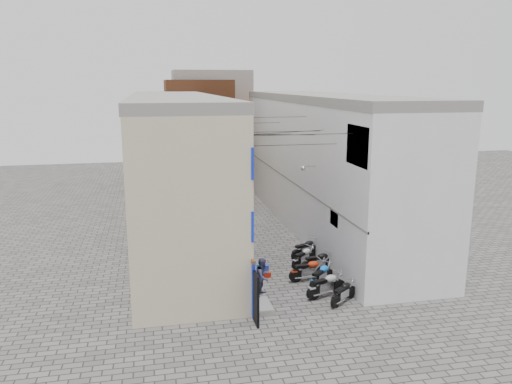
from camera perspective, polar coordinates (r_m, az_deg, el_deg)
ground at (r=22.39m, az=6.20°, el=-13.47°), size 90.00×90.00×0.00m
plinth at (r=33.80m, az=-3.98°, el=-4.17°), size 0.90×26.00×0.25m
building_left at (r=32.51m, az=-9.21°, el=2.95°), size 5.10×27.00×9.00m
building_right at (r=34.48m, az=7.61°, el=3.54°), size 5.94×26.00×9.00m
building_far_brick_left at (r=47.55m, az=-6.55°, el=6.58°), size 6.00×6.00×10.00m
building_far_brick_right at (r=50.33m, az=-1.04°, el=5.83°), size 5.00×6.00×8.00m
building_far_concrete at (r=53.66m, az=-5.04°, el=7.80°), size 8.00×5.00×11.00m
far_shopfront at (r=45.58m, az=-3.59°, el=1.56°), size 2.00×0.30×2.40m
overhead_wires at (r=27.64m, az=1.61°, el=6.95°), size 5.80×13.02×1.32m
motorcycle_a at (r=23.21m, az=9.98°, el=-11.13°), size 1.89×1.60×1.10m
motorcycle_b at (r=23.71m, az=8.06°, el=-10.35°), size 2.26×1.29×1.25m
motorcycle_c at (r=24.81m, az=7.51°, el=-9.32°), size 2.00×1.88×1.21m
motorcycle_d at (r=25.41m, az=6.08°, el=-8.73°), size 2.17×0.86×1.22m
motorcycle_e at (r=26.56m, az=7.18°, el=-7.81°), size 2.18×0.96×1.22m
motorcycle_f at (r=27.31m, az=5.52°, el=-7.29°), size 1.96×1.63×1.13m
motorcycle_g at (r=28.47m, az=5.75°, el=-6.38°), size 2.19×1.46×1.22m
person_a at (r=25.27m, az=-1.00°, el=-7.93°), size 0.47×0.59×1.43m
person_b at (r=22.97m, az=0.78°, el=-9.63°), size 1.06×1.08×1.75m
water_jug_near at (r=26.30m, az=1.16°, el=-8.79°), size 0.32×0.32×0.48m
water_jug_far at (r=26.37m, az=0.40°, el=-8.72°), size 0.33×0.33×0.49m
red_crate at (r=25.83m, az=1.16°, el=-9.46°), size 0.50×0.45×0.26m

